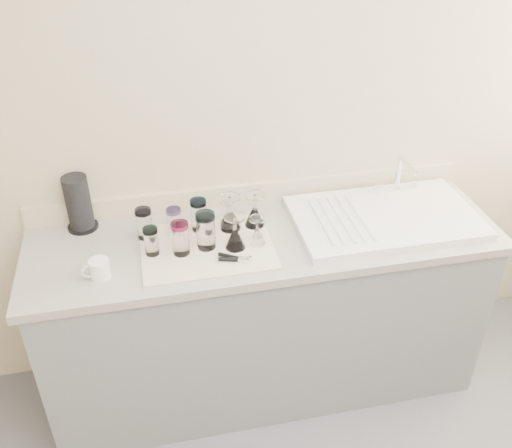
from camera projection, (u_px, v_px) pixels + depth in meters
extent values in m
cube|color=#BFAD88|center=(251.00, 133.00, 2.53)|extent=(3.50, 0.04, 2.50)
cube|color=slate|center=(265.00, 316.00, 2.74)|extent=(2.00, 0.60, 0.86)
cube|color=gray|center=(266.00, 239.00, 2.49)|extent=(2.06, 0.62, 0.04)
cube|color=white|center=(385.00, 218.00, 2.56)|extent=(0.82, 0.50, 0.03)
cylinder|color=silver|center=(399.00, 173.00, 2.69)|extent=(0.02, 0.02, 0.18)
cylinder|color=silver|center=(408.00, 165.00, 2.58)|extent=(0.02, 0.16, 0.02)
cylinder|color=silver|center=(377.00, 188.00, 2.71)|extent=(0.03, 0.03, 0.04)
cylinder|color=silver|center=(416.00, 183.00, 2.75)|extent=(0.03, 0.03, 0.04)
cube|color=white|center=(207.00, 247.00, 2.40)|extent=(0.55, 0.42, 0.01)
cylinder|color=white|center=(145.00, 225.00, 2.42)|extent=(0.07, 0.07, 0.12)
cylinder|color=#8A7AC3|center=(143.00, 212.00, 2.38)|extent=(0.07, 0.07, 0.02)
cylinder|color=white|center=(175.00, 223.00, 2.44)|extent=(0.06, 0.06, 0.11)
cylinder|color=#634AA8|center=(173.00, 211.00, 2.41)|extent=(0.06, 0.06, 0.02)
cylinder|color=white|center=(199.00, 217.00, 2.47)|extent=(0.07, 0.07, 0.13)
cylinder|color=blue|center=(198.00, 202.00, 2.43)|extent=(0.07, 0.07, 0.02)
cylinder|color=white|center=(151.00, 243.00, 2.33)|extent=(0.06, 0.06, 0.11)
cylinder|color=#0F8063|center=(150.00, 230.00, 2.29)|extent=(0.06, 0.06, 0.02)
cylinder|color=white|center=(181.00, 240.00, 2.32)|extent=(0.07, 0.07, 0.13)
cylinder|color=#CF176E|center=(179.00, 225.00, 2.28)|extent=(0.07, 0.07, 0.02)
cylinder|color=white|center=(206.00, 233.00, 2.36)|extent=(0.08, 0.08, 0.14)
cylinder|color=teal|center=(205.00, 216.00, 2.31)|extent=(0.08, 0.08, 0.02)
cone|color=white|center=(230.00, 220.00, 2.49)|extent=(0.09, 0.09, 0.08)
cylinder|color=white|center=(230.00, 205.00, 2.45)|extent=(0.01, 0.01, 0.07)
cylinder|color=white|center=(230.00, 198.00, 2.42)|extent=(0.09, 0.09, 0.01)
cone|color=white|center=(255.00, 217.00, 2.51)|extent=(0.09, 0.09, 0.08)
cylinder|color=white|center=(254.00, 203.00, 2.47)|extent=(0.01, 0.01, 0.07)
cylinder|color=white|center=(254.00, 195.00, 2.45)|extent=(0.09, 0.09, 0.01)
cone|color=white|center=(235.00, 239.00, 2.37)|extent=(0.09, 0.09, 0.08)
cylinder|color=white|center=(235.00, 225.00, 2.33)|extent=(0.01, 0.01, 0.06)
cylinder|color=white|center=(235.00, 217.00, 2.31)|extent=(0.09, 0.09, 0.01)
cone|color=white|center=(257.00, 236.00, 2.40)|extent=(0.07, 0.07, 0.06)
cylinder|color=white|center=(257.00, 225.00, 2.37)|extent=(0.01, 0.01, 0.05)
cylinder|color=white|center=(257.00, 219.00, 2.35)|extent=(0.07, 0.07, 0.01)
cone|color=white|center=(228.00, 218.00, 2.51)|extent=(0.07, 0.07, 0.07)
cylinder|color=white|center=(228.00, 207.00, 2.48)|extent=(0.01, 0.01, 0.05)
cylinder|color=white|center=(227.00, 201.00, 2.46)|extent=(0.07, 0.07, 0.01)
cube|color=silver|center=(245.00, 260.00, 2.30)|extent=(0.06, 0.05, 0.02)
cylinder|color=black|center=(232.00, 260.00, 2.31)|extent=(0.11, 0.05, 0.02)
cylinder|color=black|center=(231.00, 257.00, 2.32)|extent=(0.10, 0.07, 0.02)
cylinder|color=white|center=(100.00, 269.00, 2.22)|extent=(0.09, 0.09, 0.08)
torus|color=white|center=(89.00, 271.00, 2.20)|extent=(0.06, 0.02, 0.06)
cylinder|color=black|center=(83.00, 226.00, 2.53)|extent=(0.13, 0.13, 0.01)
cylinder|color=black|center=(78.00, 202.00, 2.46)|extent=(0.11, 0.11, 0.24)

